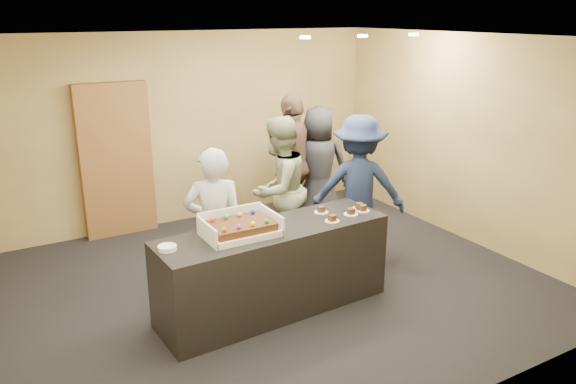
% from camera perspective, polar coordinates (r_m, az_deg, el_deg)
% --- Properties ---
extents(room, '(6.04, 6.00, 2.70)m').
position_cam_1_polar(room, '(5.91, -2.43, 2.18)').
color(room, black).
rests_on(room, ground).
extents(serving_counter, '(2.43, 0.82, 0.90)m').
position_cam_1_polar(serving_counter, '(5.75, -1.44, -7.86)').
color(serving_counter, black).
rests_on(serving_counter, floor).
extents(storage_cabinet, '(0.94, 0.15, 2.08)m').
position_cam_1_polar(storage_cabinet, '(7.88, -17.05, 3.06)').
color(storage_cabinet, brown).
rests_on(storage_cabinet, floor).
extents(cake_box, '(0.70, 0.49, 0.21)m').
position_cam_1_polar(cake_box, '(5.43, -4.96, -3.82)').
color(cake_box, white).
rests_on(cake_box, serving_counter).
extents(sheet_cake, '(0.60, 0.41, 0.12)m').
position_cam_1_polar(sheet_cake, '(5.39, -4.86, -3.41)').
color(sheet_cake, '#3F210E').
rests_on(sheet_cake, cake_box).
extents(plate_stack, '(0.17, 0.17, 0.04)m').
position_cam_1_polar(plate_stack, '(5.18, -12.17, -5.57)').
color(plate_stack, white).
rests_on(plate_stack, serving_counter).
extents(slice_a, '(0.15, 0.15, 0.07)m').
position_cam_1_polar(slice_a, '(5.76, 4.52, -2.77)').
color(slice_a, white).
rests_on(slice_a, serving_counter).
extents(slice_b, '(0.15, 0.15, 0.07)m').
position_cam_1_polar(slice_b, '(6.00, 3.40, -1.87)').
color(slice_b, white).
rests_on(slice_b, serving_counter).
extents(slice_c, '(0.15, 0.15, 0.07)m').
position_cam_1_polar(slice_c, '(5.96, 6.41, -2.08)').
color(slice_c, white).
rests_on(slice_c, serving_counter).
extents(slice_d, '(0.15, 0.15, 0.07)m').
position_cam_1_polar(slice_d, '(6.14, 7.23, -1.50)').
color(slice_d, white).
rests_on(slice_d, serving_counter).
extents(slice_e, '(0.15, 0.15, 0.07)m').
position_cam_1_polar(slice_e, '(6.08, 7.60, -1.72)').
color(slice_e, white).
rests_on(slice_e, serving_counter).
extents(person_server_grey, '(0.72, 0.59, 1.68)m').
position_cam_1_polar(person_server_grey, '(5.80, -7.45, -3.58)').
color(person_server_grey, '#AFAFB5').
rests_on(person_server_grey, floor).
extents(person_sage_man, '(1.07, 0.97, 1.78)m').
position_cam_1_polar(person_sage_man, '(6.78, -0.96, 0.23)').
color(person_sage_man, gray).
rests_on(person_sage_man, floor).
extents(person_navy_man, '(1.33, 1.18, 1.78)m').
position_cam_1_polar(person_navy_man, '(6.94, 7.16, 0.49)').
color(person_navy_man, '#1B2647').
rests_on(person_navy_man, floor).
extents(person_brown_extra, '(1.16, 1.09, 1.93)m').
position_cam_1_polar(person_brown_extra, '(7.62, 0.52, 2.80)').
color(person_brown_extra, brown).
rests_on(person_brown_extra, floor).
extents(person_dark_suit, '(1.00, 0.87, 1.73)m').
position_cam_1_polar(person_dark_suit, '(7.88, 3.09, 2.52)').
color(person_dark_suit, '#222327').
rests_on(person_dark_suit, floor).
extents(ceiling_spotlights, '(1.72, 0.12, 0.03)m').
position_cam_1_polar(ceiling_spotlights, '(6.98, 7.58, 15.45)').
color(ceiling_spotlights, '#FFEAC6').
rests_on(ceiling_spotlights, ceiling).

